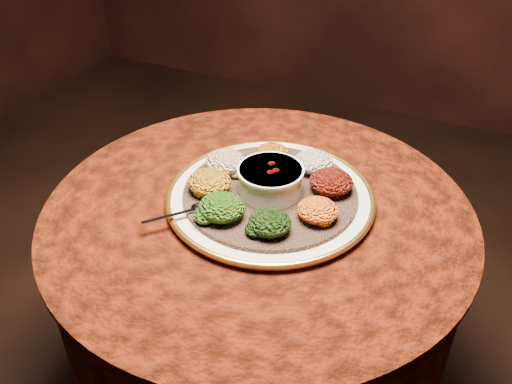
% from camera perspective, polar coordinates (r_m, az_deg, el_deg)
% --- Properties ---
extents(table, '(0.96, 0.96, 0.73)m').
position_cam_1_polar(table, '(1.38, 0.17, -7.62)').
color(table, black).
rests_on(table, ground).
extents(platter, '(0.51, 0.51, 0.02)m').
position_cam_1_polar(platter, '(1.28, 1.42, -0.55)').
color(platter, beige).
rests_on(platter, table).
extents(injera, '(0.46, 0.46, 0.01)m').
position_cam_1_polar(injera, '(1.27, 1.43, -0.16)').
color(injera, brown).
rests_on(injera, platter).
extents(stew_bowl, '(0.15, 0.15, 0.06)m').
position_cam_1_polar(stew_bowl, '(1.25, 1.46, 1.34)').
color(stew_bowl, silver).
rests_on(stew_bowl, injera).
extents(spoon, '(0.11, 0.11, 0.01)m').
position_cam_1_polar(spoon, '(1.22, -6.10, -1.72)').
color(spoon, silver).
rests_on(spoon, injera).
extents(portion_ayib, '(0.09, 0.09, 0.04)m').
position_cam_1_polar(portion_ayib, '(1.34, 5.76, 3.01)').
color(portion_ayib, beige).
rests_on(portion_ayib, injera).
extents(portion_kitfo, '(0.10, 0.09, 0.05)m').
position_cam_1_polar(portion_kitfo, '(1.27, 7.53, 1.02)').
color(portion_kitfo, black).
rests_on(portion_kitfo, injera).
extents(portion_tikil, '(0.09, 0.08, 0.04)m').
position_cam_1_polar(portion_tikil, '(1.19, 6.18, -1.83)').
color(portion_tikil, '#B2610E').
rests_on(portion_tikil, injera).
extents(portion_gomen, '(0.09, 0.08, 0.04)m').
position_cam_1_polar(portion_gomen, '(1.15, 1.39, -3.05)').
color(portion_gomen, black).
rests_on(portion_gomen, injera).
extents(portion_mixveg, '(0.10, 0.09, 0.05)m').
position_cam_1_polar(portion_mixveg, '(1.19, -3.42, -1.53)').
color(portion_mixveg, '#8E2909').
rests_on(portion_mixveg, injera).
extents(portion_kik, '(0.10, 0.09, 0.05)m').
position_cam_1_polar(portion_kik, '(1.27, -4.68, 1.00)').
color(portion_kik, '#B17D0F').
rests_on(portion_kik, injera).
extents(portion_timatim, '(0.10, 0.09, 0.05)m').
position_cam_1_polar(portion_timatim, '(1.33, -3.04, 3.06)').
color(portion_timatim, maroon).
rests_on(portion_timatim, injera).
extents(portion_shiro, '(0.08, 0.07, 0.04)m').
position_cam_1_polar(portion_shiro, '(1.37, 1.64, 3.96)').
color(portion_shiro, '#A36F13').
rests_on(portion_shiro, injera).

